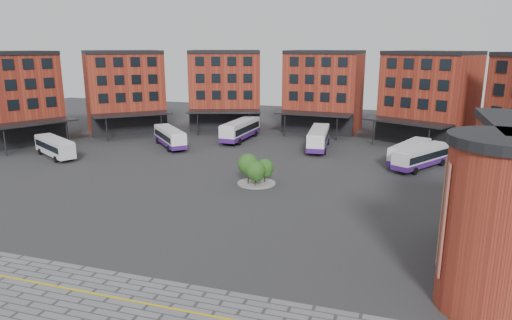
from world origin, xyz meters
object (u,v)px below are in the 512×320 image
(bus_b, at_px, (170,137))
(bus_a, at_px, (55,146))
(bus_c, at_px, (241,130))
(bus_f, at_px, (422,157))
(blue_car, at_px, (480,294))
(bus_e, at_px, (410,152))
(tree_island, at_px, (255,169))
(bus_d, at_px, (318,138))

(bus_b, bearing_deg, bus_a, 178.42)
(bus_c, distance_m, bus_f, 30.00)
(bus_a, relative_size, bus_f, 0.97)
(blue_car, bearing_deg, bus_c, 70.87)
(bus_e, relative_size, bus_f, 1.03)
(bus_b, xyz_separation_m, bus_c, (8.72, 8.34, 0.20))
(bus_e, height_order, blue_car, bus_e)
(tree_island, xyz_separation_m, bus_e, (16.73, 15.74, -0.33))
(tree_island, xyz_separation_m, bus_f, (18.15, 13.36, -0.30))
(bus_a, height_order, bus_b, bus_b)
(bus_f, bearing_deg, bus_e, 152.87)
(bus_c, xyz_separation_m, bus_d, (13.64, -2.83, -0.07))
(bus_b, relative_size, bus_c, 0.78)
(bus_b, relative_size, blue_car, 1.96)
(bus_b, distance_m, bus_d, 23.03)
(bus_a, height_order, bus_f, bus_f)
(bus_f, bearing_deg, bus_c, -167.35)
(bus_a, bearing_deg, bus_d, -34.95)
(bus_d, distance_m, bus_e, 14.07)
(bus_f, bearing_deg, blue_car, -53.54)
(bus_c, height_order, bus_f, bus_c)
(bus_d, height_order, bus_e, bus_d)
(tree_island, relative_size, bus_a, 0.46)
(bus_a, distance_m, bus_b, 16.52)
(bus_f, bearing_deg, bus_d, -173.94)
(tree_island, distance_m, bus_d, 20.80)
(blue_car, bearing_deg, bus_e, 41.51)
(blue_car, bearing_deg, bus_f, 39.52)
(tree_island, relative_size, bus_d, 0.39)
(tree_island, relative_size, bus_f, 0.44)
(bus_b, bearing_deg, bus_d, -29.86)
(bus_a, xyz_separation_m, blue_car, (51.78, -23.40, -0.87))
(bus_f, distance_m, blue_car, 32.95)
(bus_e, bearing_deg, bus_d, -178.93)
(bus_d, bearing_deg, blue_car, -72.21)
(bus_a, xyz_separation_m, bus_b, (12.25, 11.08, -0.05))
(tree_island, distance_m, bus_e, 22.97)
(tree_island, distance_m, bus_f, 22.54)
(bus_f, bearing_deg, tree_island, -111.57)
(tree_island, distance_m, bus_a, 31.36)
(tree_island, height_order, bus_d, tree_island)
(tree_island, bearing_deg, bus_f, 36.35)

